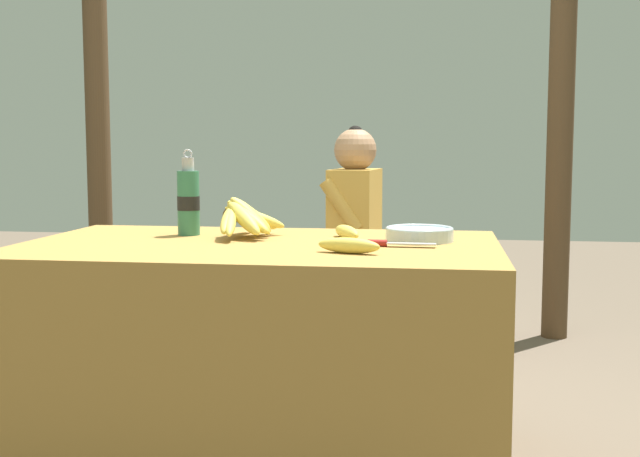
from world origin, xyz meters
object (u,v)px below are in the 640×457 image
(water_bottle, at_px, (188,201))
(banana_bunch_green, at_px, (219,247))
(seated_vendor, at_px, (345,221))
(knife, at_px, (391,243))
(support_post_far, at_px, (561,112))
(banana_bunch_ripe, at_px, (243,217))
(wooden_bench, at_px, (308,274))
(support_post_near, at_px, (98,114))
(serving_bowl, at_px, (419,233))
(loose_banana_side, at_px, (347,232))
(loose_banana_front, at_px, (349,245))

(water_bottle, relative_size, banana_bunch_green, 1.04)
(water_bottle, height_order, seated_vendor, seated_vendor)
(knife, bearing_deg, support_post_far, 71.31)
(banana_bunch_green, bearing_deg, banana_bunch_ripe, -71.19)
(wooden_bench, relative_size, support_post_near, 0.77)
(serving_bowl, distance_m, support_post_far, 1.87)
(loose_banana_side, bearing_deg, loose_banana_front, -82.51)
(banana_bunch_ripe, relative_size, loose_banana_side, 1.70)
(support_post_near, bearing_deg, wooden_bench, -16.44)
(banana_bunch_ripe, relative_size, banana_bunch_green, 1.28)
(banana_bunch_ripe, height_order, wooden_bench, banana_bunch_ripe)
(water_bottle, bearing_deg, support_post_near, 121.91)
(loose_banana_front, height_order, wooden_bench, loose_banana_front)
(loose_banana_side, distance_m, support_post_far, 1.94)
(loose_banana_front, height_order, support_post_near, support_post_near)
(serving_bowl, bearing_deg, seated_vendor, 105.98)
(seated_vendor, relative_size, support_post_far, 0.47)
(banana_bunch_ripe, xyz_separation_m, loose_banana_side, (0.33, 0.00, -0.04))
(banana_bunch_ripe, relative_size, serving_bowl, 1.66)
(loose_banana_front, relative_size, banana_bunch_green, 0.69)
(water_bottle, xyz_separation_m, knife, (0.66, -0.20, -0.10))
(banana_bunch_ripe, distance_m, loose_banana_front, 0.49)
(banana_bunch_green, height_order, support_post_near, support_post_near)
(banana_bunch_ripe, height_order, serving_bowl, banana_bunch_ripe)
(banana_bunch_ripe, distance_m, support_post_near, 2.11)
(seated_vendor, height_order, banana_bunch_green, seated_vendor)
(banana_bunch_ripe, bearing_deg, support_post_near, 125.80)
(loose_banana_front, bearing_deg, banana_bunch_ripe, 138.91)
(water_bottle, relative_size, loose_banana_side, 1.38)
(banana_bunch_ripe, xyz_separation_m, support_post_near, (-1.22, 1.69, 0.38))
(knife, distance_m, wooden_bench, 1.61)
(water_bottle, xyz_separation_m, loose_banana_front, (0.56, -0.36, -0.09))
(knife, xyz_separation_m, support_post_near, (-1.69, 1.85, 0.44))
(loose_banana_front, bearing_deg, loose_banana_side, 97.49)
(loose_banana_front, xyz_separation_m, support_post_far, (0.82, 2.01, 0.43))
(banana_bunch_ripe, relative_size, support_post_far, 0.15)
(loose_banana_side, distance_m, knife, 0.22)
(water_bottle, height_order, loose_banana_side, water_bottle)
(knife, bearing_deg, support_post_near, 134.86)
(banana_bunch_ripe, height_order, banana_bunch_green, banana_bunch_ripe)
(seated_vendor, bearing_deg, loose_banana_side, 102.53)
(seated_vendor, xyz_separation_m, banana_bunch_green, (-0.62, 0.03, -0.14))
(loose_banana_front, distance_m, knife, 0.19)
(serving_bowl, distance_m, water_bottle, 0.74)
(support_post_far, bearing_deg, banana_bunch_ripe, -125.23)
(loose_banana_side, distance_m, support_post_near, 2.32)
(knife, bearing_deg, seated_vendor, 104.17)
(seated_vendor, bearing_deg, banana_bunch_ripe, 88.30)
(banana_bunch_ripe, bearing_deg, water_bottle, 169.51)
(knife, distance_m, support_post_near, 2.54)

